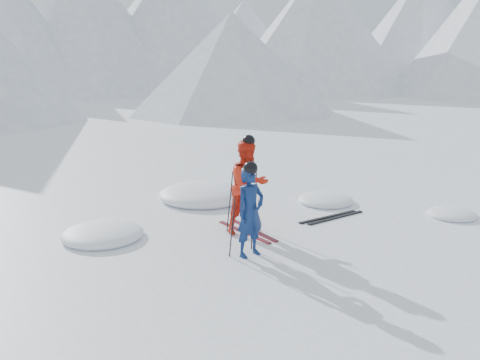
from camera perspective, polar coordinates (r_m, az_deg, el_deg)
ground at (r=11.48m, az=7.98°, el=-4.71°), size 160.00×160.00×0.00m
mountain_range at (r=45.22m, az=-19.82°, el=16.75°), size 106.15×62.94×15.53m
skier_blue at (r=9.25m, az=1.16°, el=-3.63°), size 0.64×0.45×1.67m
skier_red at (r=10.49m, az=0.97°, el=-0.77°), size 0.97×0.77×1.95m
pole_blue_left at (r=9.28m, az=-0.89°, el=-5.38°), size 0.11×0.08×1.11m
pole_blue_right at (r=9.67m, az=1.43°, el=-4.60°), size 0.11×0.07×1.11m
pole_red_left at (r=10.60m, az=-1.15°, el=-2.44°), size 0.13×0.10×1.30m
pole_red_right at (r=10.87m, az=1.74°, el=-2.04°), size 0.13×0.09×1.30m
ski_worn_left at (r=10.70m, az=0.43°, el=-5.86°), size 0.10×1.70×0.03m
ski_worn_right at (r=10.84m, az=1.46°, el=-5.61°), size 0.20×1.70×0.03m
ski_loose_a at (r=11.86m, az=9.86°, el=-4.10°), size 1.70×0.17×0.03m
ski_loose_b at (r=11.84m, az=10.72°, el=-4.18°), size 1.70×0.11×0.03m
snow_lumps at (r=12.52m, az=-2.65°, el=-3.04°), size 8.46×6.42×0.51m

